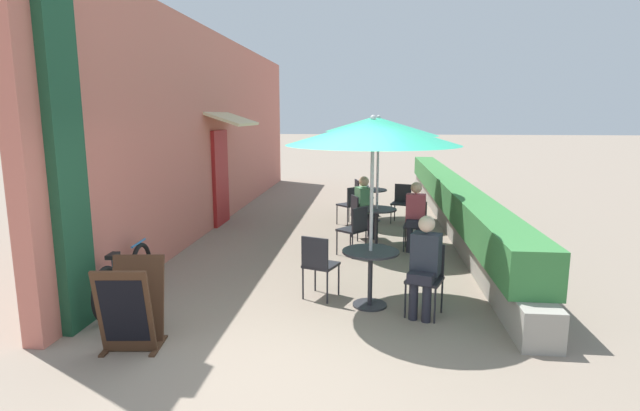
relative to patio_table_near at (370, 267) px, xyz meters
name	(u,v)px	position (x,y,z in m)	size (l,w,h in m)	color
ground_plane	(272,361)	(-0.97, -1.59, -0.52)	(120.00, 120.00, 0.00)	gray
cafe_facade_wall	(220,130)	(-3.51, 5.18, 1.57)	(0.98, 13.82, 4.20)	#C66B5B
planter_hedge	(450,200)	(1.78, 5.22, 0.02)	(0.60, 12.82, 1.01)	gray
patio_table_near	(370,267)	(0.00, 0.00, 0.00)	(0.73, 0.73, 0.73)	#28282D
patio_umbrella_near	(373,132)	(0.00, 0.00, 1.71)	(2.14, 2.14, 2.43)	#B7B7BC
cafe_chair_near_left	(426,273)	(0.68, -0.17, 0.00)	(0.51, 0.51, 0.87)	#232328
seated_patron_near_left	(424,262)	(0.65, -0.28, 0.17)	(0.44, 0.49, 1.25)	#23232D
cafe_chair_near_right	(318,262)	(-0.68, 0.17, 0.00)	(0.51, 0.51, 0.87)	#232328
patio_table_mid	(377,220)	(0.10, 2.91, 0.00)	(0.73, 0.73, 0.73)	#28282D
patio_umbrella_mid	(379,127)	(0.10, 2.91, 1.71)	(2.14, 2.14, 2.43)	#B7B7BC
cafe_chair_mid_left	(416,221)	(0.81, 2.88, 0.00)	(0.46, 0.46, 0.87)	#232328
seated_patron_mid_left	(415,213)	(0.79, 2.77, 0.17)	(0.38, 0.44, 1.25)	#23232D
cafe_chair_mid_right	(360,213)	(-0.22, 3.53, 0.00)	(0.52, 0.52, 0.87)	#232328
seated_patron_mid_right	(365,205)	(-0.12, 3.58, 0.17)	(0.49, 0.44, 1.25)	#23232D
cafe_chair_mid_back	(355,227)	(-0.28, 2.31, 0.00)	(0.56, 0.56, 0.87)	#232328
coffee_cup_mid	(372,206)	(0.01, 2.95, 0.26)	(0.07, 0.07, 0.09)	#B73D3D
patio_table_far	(371,199)	(0.00, 5.32, 0.00)	(0.73, 0.73, 0.73)	#28282D
patio_umbrella_far	(372,124)	(0.00, 5.32, 1.71)	(2.14, 2.14, 2.43)	#B7B7BC
cafe_chair_far_left	(402,200)	(0.69, 5.20, 0.00)	(0.49, 0.49, 0.87)	#232328
cafe_chair_far_right	(361,194)	(-0.25, 5.98, 0.00)	(0.49, 0.49, 0.87)	#232328
cafe_chair_far_back	(351,202)	(-0.45, 4.77, 0.00)	(0.57, 0.57, 0.87)	#232328
coffee_cup_far	(367,187)	(-0.09, 5.33, 0.26)	(0.07, 0.07, 0.09)	white
bicycle_leaning	(125,278)	(-3.17, -0.25, -0.17)	(0.18, 1.75, 0.76)	black
menu_board	(132,306)	(-2.48, -1.43, -0.06)	(0.62, 0.69, 0.94)	#422819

